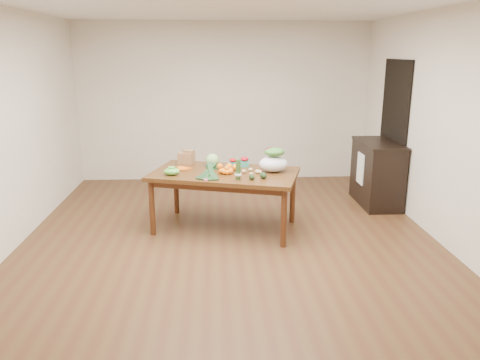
{
  "coord_description": "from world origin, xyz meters",
  "views": [
    {
      "loc": [
        -0.17,
        -5.13,
        2.22
      ],
      "look_at": [
        0.11,
        0.0,
        0.79
      ],
      "focal_mm": 35.0,
      "sensor_mm": 36.0,
      "label": 1
    }
  ],
  "objects": [
    {
      "name": "dining_table",
      "position": [
        -0.05,
        0.54,
        0.38
      ],
      "size": [
        2.0,
        1.46,
        0.75
      ],
      "primitive_type": "cube",
      "rotation": [
        0.0,
        0.0,
        -0.28
      ],
      "color": "#4C2D11",
      "rests_on": "floor"
    },
    {
      "name": "potato_c",
      "position": [
        0.35,
        0.44,
        0.78
      ],
      "size": [
        0.06,
        0.05,
        0.05
      ],
      "primitive_type": "ellipsoid",
      "color": "#CDBC76",
      "rests_on": "dining_table"
    },
    {
      "name": "carrots",
      "position": [
        -0.56,
        0.69,
        0.76
      ],
      "size": [
        0.26,
        0.24,
        0.03
      ],
      "primitive_type": null,
      "rotation": [
        0.0,
        0.0,
        -0.28
      ],
      "color": "orange",
      "rests_on": "dining_table"
    },
    {
      "name": "asparagus_bundle",
      "position": [
        0.1,
        0.17,
        0.88
      ],
      "size": [
        0.11,
        0.13,
        0.26
      ],
      "primitive_type": null,
      "rotation": [
        0.15,
        0.0,
        -0.28
      ],
      "color": "#48823B",
      "rests_on": "dining_table"
    },
    {
      "name": "avocado_b",
      "position": [
        0.4,
        0.2,
        0.79
      ],
      "size": [
        0.1,
        0.13,
        0.07
      ],
      "primitive_type": "ellipsoid",
      "rotation": [
        0.0,
        0.0,
        0.3
      ],
      "color": "black",
      "rests_on": "dining_table"
    },
    {
      "name": "avocado_a",
      "position": [
        0.26,
        0.16,
        0.78
      ],
      "size": [
        0.09,
        0.11,
        0.06
      ],
      "primitive_type": "ellipsoid",
      "rotation": [
        0.0,
        0.0,
        0.3
      ],
      "color": "black",
      "rests_on": "dining_table"
    },
    {
      "name": "dish_towel",
      "position": [
        1.96,
        1.4,
        0.55
      ],
      "size": [
        0.02,
        0.28,
        0.45
      ],
      "primitive_type": "cube",
      "color": "white",
      "rests_on": "cabinet"
    },
    {
      "name": "kale_bunch",
      "position": [
        -0.25,
        0.25,
        0.83
      ],
      "size": [
        0.42,
        0.47,
        0.16
      ],
      "primitive_type": null,
      "rotation": [
        0.0,
        0.0,
        -0.28
      ],
      "color": "black",
      "rests_on": "dining_table"
    },
    {
      "name": "mandarin_cluster",
      "position": [
        -0.03,
        0.46,
        0.8
      ],
      "size": [
        0.22,
        0.22,
        0.1
      ],
      "primitive_type": null,
      "rotation": [
        0.0,
        0.0,
        -0.28
      ],
      "color": "#EE560E",
      "rests_on": "dining_table"
    },
    {
      "name": "strawberry_basket_a",
      "position": [
        0.07,
        0.82,
        0.79
      ],
      "size": [
        0.12,
        0.12,
        0.09
      ],
      "primitive_type": null,
      "rotation": [
        0.0,
        0.0,
        -0.28
      ],
      "color": "red",
      "rests_on": "dining_table"
    },
    {
      "name": "orange_b",
      "position": [
        0.01,
        0.67,
        0.79
      ],
      "size": [
        0.08,
        0.08,
        0.08
      ],
      "primitive_type": "sphere",
      "color": "orange",
      "rests_on": "dining_table"
    },
    {
      "name": "orange_a",
      "position": [
        -0.11,
        0.67,
        0.79
      ],
      "size": [
        0.08,
        0.08,
        0.08
      ],
      "primitive_type": "sphere",
      "color": "orange",
      "rests_on": "dining_table"
    },
    {
      "name": "doorway_dark",
      "position": [
        2.48,
        1.6,
        1.05
      ],
      "size": [
        0.02,
        1.0,
        2.1
      ],
      "primitive_type": "cube",
      "color": "black",
      "rests_on": "floor"
    },
    {
      "name": "cabinet",
      "position": [
        2.22,
        1.42,
        0.47
      ],
      "size": [
        0.52,
        1.02,
        0.94
      ],
      "primitive_type": "cube",
      "color": "black",
      "rests_on": "floor"
    },
    {
      "name": "snap_pea_bag",
      "position": [
        -0.7,
        0.43,
        0.79
      ],
      "size": [
        0.2,
        0.15,
        0.09
      ],
      "primitive_type": "ellipsoid",
      "color": "#58B73E",
      "rests_on": "dining_table"
    },
    {
      "name": "strawberry_basket_b",
      "position": [
        0.22,
        0.82,
        0.8
      ],
      "size": [
        0.14,
        0.14,
        0.1
      ],
      "primitive_type": null,
      "rotation": [
        0.0,
        0.0,
        -0.28
      ],
      "color": "red",
      "rests_on": "dining_table"
    },
    {
      "name": "ceiling",
      "position": [
        0.0,
        0.0,
        2.7
      ],
      "size": [
        5.0,
        6.0,
        0.02
      ],
      "primitive_type": "cube",
      "color": "white",
      "rests_on": "room_walls"
    },
    {
      "name": "cabbage",
      "position": [
        -0.2,
        0.84,
        0.84
      ],
      "size": [
        0.17,
        0.17,
        0.17
      ],
      "primitive_type": "sphere",
      "color": "#8BBB6B",
      "rests_on": "dining_table"
    },
    {
      "name": "room_walls",
      "position": [
        0.0,
        0.0,
        1.35
      ],
      "size": [
        5.02,
        6.02,
        2.7
      ],
      "color": "white",
      "rests_on": "floor"
    },
    {
      "name": "potato_d",
      "position": [
        0.28,
        0.55,
        0.77
      ],
      "size": [
        0.05,
        0.05,
        0.05
      ],
      "primitive_type": "ellipsoid",
      "color": "#DBC37E",
      "rests_on": "dining_table"
    },
    {
      "name": "potato_b",
      "position": [
        0.27,
        0.36,
        0.77
      ],
      "size": [
        0.05,
        0.04,
        0.04
      ],
      "primitive_type": "ellipsoid",
      "color": "tan",
      "rests_on": "dining_table"
    },
    {
      "name": "potato_a",
      "position": [
        0.19,
        0.47,
        0.77
      ],
      "size": [
        0.06,
        0.05,
        0.05
      ],
      "primitive_type": "ellipsoid",
      "color": "tan",
      "rests_on": "dining_table"
    },
    {
      "name": "potato_e",
      "position": [
        0.38,
        0.43,
        0.77
      ],
      "size": [
        0.05,
        0.05,
        0.05
      ],
      "primitive_type": "ellipsoid",
      "color": "#DEB680",
      "rests_on": "dining_table"
    },
    {
      "name": "orange_c",
      "position": [
        0.09,
        0.61,
        0.79
      ],
      "size": [
        0.08,
        0.08,
        0.08
      ],
      "primitive_type": "sphere",
      "color": "orange",
      "rests_on": "dining_table"
    },
    {
      "name": "paper_bag",
      "position": [
        -0.56,
        1.03,
        0.84
      ],
      "size": [
        0.31,
        0.28,
        0.18
      ],
      "primitive_type": null,
      "rotation": [
        0.0,
        0.0,
        -0.28
      ],
      "color": "olive",
      "rests_on": "dining_table"
    },
    {
      "name": "floor",
      "position": [
        0.0,
        0.0,
        0.0
      ],
      "size": [
        6.0,
        6.0,
        0.0
      ],
      "primitive_type": "plane",
      "color": "#50351B",
      "rests_on": "ground"
    },
    {
      "name": "salad_bag",
      "position": [
        0.56,
        0.52,
        0.89
      ],
      "size": [
        0.42,
        0.36,
        0.28
      ],
      "primitive_type": null,
      "rotation": [
        0.0,
        0.0,
        -0.28
      ],
      "color": "white",
      "rests_on": "dining_table"
    }
  ]
}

